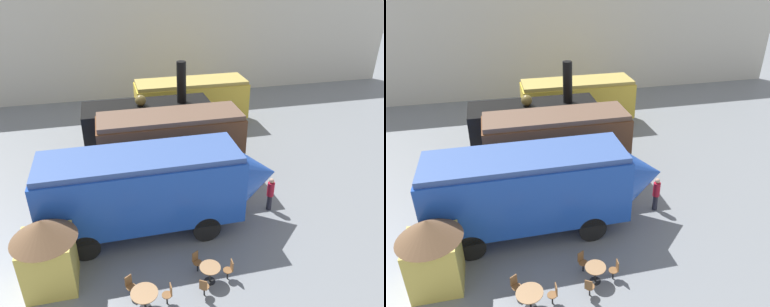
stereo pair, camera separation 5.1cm
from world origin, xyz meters
TOP-DOWN VIEW (x-y plane):
  - ground_plane at (0.00, 0.00)m, footprint 80.00×80.00m
  - backdrop_wall at (0.00, 15.58)m, footprint 44.00×0.15m
  - passenger_coach_vintage at (1.41, 8.51)m, footprint 7.87×2.65m
  - steam_locomotive at (-2.21, 4.16)m, footprint 7.42×2.76m
  - passenger_coach_wooden at (-1.51, 0.73)m, footprint 7.29×2.47m
  - streamlined_locomotive at (-2.61, -2.78)m, footprint 10.37×2.83m
  - cafe_table_near at (-3.94, -7.06)m, footprint 0.96×0.96m
  - cafe_table_mid at (-1.40, -6.39)m, footprint 0.80×0.80m
  - cafe_chair_0 at (-3.09, -7.04)m, footprint 0.36×0.36m
  - cafe_chair_1 at (-4.39, -6.33)m, footprint 0.39×0.40m
  - cafe_chair_3 at (-1.75, -5.71)m, footprint 0.39×0.40m
  - cafe_chair_4 at (-1.81, -7.04)m, footprint 0.39×0.40m
  - cafe_chair_5 at (-0.63, -6.43)m, footprint 0.36×0.36m
  - visitor_person at (2.69, -2.61)m, footprint 0.34×0.34m
  - ticket_kiosk at (-7.16, -5.15)m, footprint 2.34×2.34m

SIDE VIEW (x-z plane):
  - ground_plane at x=0.00m, z-range 0.00..0.00m
  - cafe_chair_0 at x=-3.09m, z-range 0.07..0.94m
  - cafe_chair_1 at x=-4.39m, z-range 0.07..0.94m
  - cafe_chair_3 at x=-1.75m, z-range 0.07..0.94m
  - cafe_chair_4 at x=-1.81m, z-range 0.07..0.94m
  - cafe_chair_5 at x=-0.63m, z-range 0.07..0.94m
  - cafe_table_mid at x=-1.40m, z-range 0.19..0.93m
  - cafe_table_near at x=-3.94m, z-range 0.24..1.02m
  - visitor_person at x=2.69m, z-range 0.08..1.82m
  - ticket_kiosk at x=-7.16m, z-range 0.17..3.17m
  - passenger_coach_vintage at x=1.41m, z-range 0.29..3.60m
  - steam_locomotive at x=-2.21m, z-range -0.81..4.99m
  - streamlined_locomotive at x=-2.61m, z-range 0.36..4.23m
  - passenger_coach_wooden at x=-1.51m, z-range 0.39..4.49m
  - backdrop_wall at x=0.00m, z-range 0.00..9.00m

